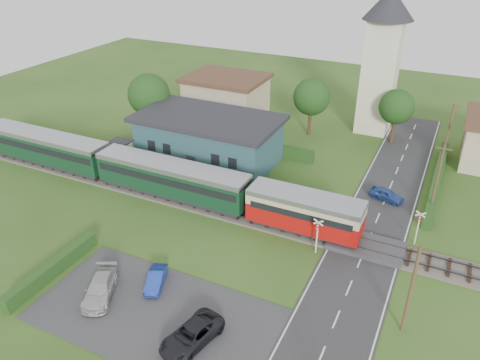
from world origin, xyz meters
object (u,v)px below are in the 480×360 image
at_px(crossing_signal_far, 419,223).
at_px(car_park_silver, 100,288).
at_px(train, 145,171).
at_px(car_park_dark, 192,335).
at_px(church_tower, 383,52).
at_px(pedestrian_near, 243,186).
at_px(station_building, 209,138).
at_px(house_west, 226,95).
at_px(car_on_road, 387,195).
at_px(pedestrian_far, 123,154).
at_px(equipment_hut, 120,152).
at_px(car_park_blue, 156,279).
at_px(crossing_signal_near, 317,231).

distance_m(crossing_signal_far, car_park_silver, 25.79).
distance_m(train, car_park_dark, 20.90).
xyz_separation_m(church_tower, pedestrian_near, (-7.75, -23.12, -8.86)).
height_order(station_building, house_west, house_west).
relative_size(station_building, house_west, 1.48).
relative_size(station_building, car_park_silver, 3.46).
bearing_deg(car_on_road, pedestrian_far, 114.50).
bearing_deg(car_park_silver, house_west, 77.76).
height_order(crossing_signal_far, car_park_dark, crossing_signal_far).
relative_size(train, crossing_signal_far, 13.18).
bearing_deg(house_west, train, -83.28).
relative_size(crossing_signal_far, car_park_dark, 0.70).
relative_size(car_on_road, pedestrian_near, 1.82).
xyz_separation_m(car_on_road, car_park_silver, (-16.16, -22.87, 0.13)).
height_order(equipment_hut, station_building, station_building).
xyz_separation_m(station_building, car_park_blue, (6.87, -20.49, -2.08)).
bearing_deg(car_park_dark, station_building, 129.03).
height_order(car_park_blue, car_park_silver, car_park_silver).
bearing_deg(crossing_signal_far, house_west, 144.23).
relative_size(house_west, crossing_signal_near, 3.30).
xyz_separation_m(crossing_signal_far, car_on_road, (-3.54, 6.29, -1.52)).
xyz_separation_m(house_west, car_park_dark, (17.12, -38.07, -2.06)).
height_order(church_tower, car_park_blue, church_tower).
xyz_separation_m(crossing_signal_far, car_park_blue, (-16.73, -13.89, -1.52)).
height_order(crossing_signal_far, car_on_road, crossing_signal_far).
distance_m(train, pedestrian_near, 10.00).
bearing_deg(house_west, station_building, -70.35).
distance_m(station_building, car_park_dark, 27.02).
xyz_separation_m(church_tower, crossing_signal_near, (1.40, -28.41, -8.08)).
bearing_deg(station_building, train, -104.28).
relative_size(station_building, pedestrian_near, 8.73).
height_order(car_park_silver, pedestrian_far, pedestrian_far).
height_order(house_west, car_on_road, house_west).
relative_size(house_west, car_park_blue, 3.31).
distance_m(equipment_hut, car_park_silver, 21.09).
xyz_separation_m(station_building, crossing_signal_near, (16.40, -11.40, -0.55)).
relative_size(train, car_on_road, 12.92).
relative_size(crossing_signal_far, car_park_silver, 0.71).
distance_m(church_tower, car_on_road, 20.44).
height_order(house_west, pedestrian_near, house_west).
bearing_deg(car_park_silver, crossing_signal_far, 14.39).
height_order(church_tower, car_park_silver, church_tower).
height_order(car_on_road, pedestrian_far, pedestrian_far).
height_order(train, crossing_signal_near, train).
xyz_separation_m(car_on_road, car_park_blue, (-13.19, -20.18, -0.00)).
distance_m(station_building, car_park_blue, 21.72).
bearing_deg(car_park_dark, church_tower, 98.28).
relative_size(car_on_road, car_park_silver, 0.72).
relative_size(equipment_hut, car_park_silver, 0.55).
bearing_deg(crossing_signal_far, station_building, 164.37).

